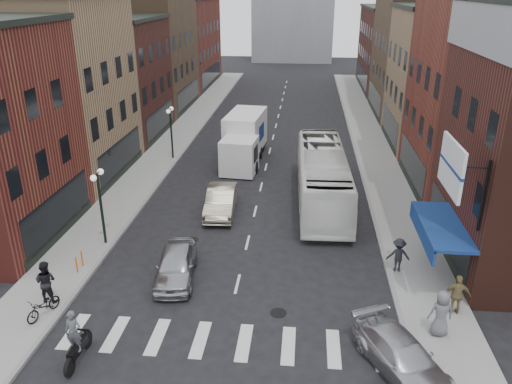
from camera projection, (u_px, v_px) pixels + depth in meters
ground at (234, 296)px, 21.94m from camera, size 160.00×160.00×0.00m
sidewalk_left at (172, 143)px, 42.91m from camera, size 3.00×74.00×0.15m
sidewalk_right at (373, 149)px, 41.34m from camera, size 3.00×74.00×0.15m
curb_left at (190, 145)px, 42.80m from camera, size 0.20×74.00×0.16m
curb_right at (355, 150)px, 41.50m from camera, size 0.20×74.00×0.16m
crosswalk_stripes at (223, 341)px, 19.18m from camera, size 12.00×2.20×0.01m
bldg_left_mid_a at (43, 89)px, 33.82m from camera, size 10.30×10.20×12.30m
bldg_left_mid_b at (101, 79)px, 43.40m from camera, size 10.30×10.20×10.30m
bldg_left_far_a at (140, 46)px, 52.93m from camera, size 10.30×12.20×13.30m
bldg_left_far_b at (173, 42)px, 66.18m from camera, size 10.30×16.20×11.30m
bldg_right_mid_a at (505, 82)px, 30.67m from camera, size 10.30×10.20×14.30m
bldg_right_mid_b at (457, 79)px, 40.43m from camera, size 10.30×10.20×11.30m
bldg_right_far_a at (429, 55)px, 50.35m from camera, size 10.30×12.20×12.30m
bldg_right_far_b at (404, 49)px, 63.60m from camera, size 10.30×16.20×10.30m
awning_blue at (438, 227)px, 22.40m from camera, size 1.80×5.00×0.78m
billboard_sign at (454, 168)px, 19.25m from camera, size 1.52×3.00×3.70m
streetlamp_near at (100, 194)px, 25.18m from camera, size 0.32×1.22×4.11m
streetlamp_far at (171, 123)px, 38.04m from camera, size 0.32×1.22×4.11m
bike_rack at (79, 262)px, 23.62m from camera, size 0.08×0.68×0.80m
box_truck at (244, 140)px, 38.07m from camera, size 2.99×8.41×3.58m
motorcycle_rider at (75, 339)px, 17.76m from camera, size 0.61×2.13×2.17m
transit_bus at (322, 177)px, 30.93m from camera, size 3.25×12.18×3.37m
sedan_left_near at (176, 265)px, 23.01m from camera, size 2.25×4.50×1.47m
sedan_left_far at (221, 201)px, 29.73m from camera, size 1.91×4.79×1.55m
curb_car at (402, 357)px, 17.44m from camera, size 3.63×4.82×1.30m
parked_bicycle at (43, 306)px, 20.25m from camera, size 1.11×1.80×0.89m
ped_left_solo at (46, 281)px, 21.05m from camera, size 0.95×0.59×1.89m
ped_right_a at (398, 255)px, 23.36m from camera, size 1.08×0.55×1.67m
ped_right_b at (457, 295)px, 20.26m from camera, size 1.07×0.58×1.77m
ped_right_c at (441, 313)px, 19.01m from camera, size 0.99×0.70×1.90m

